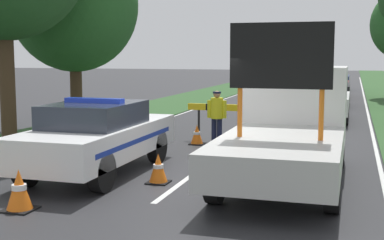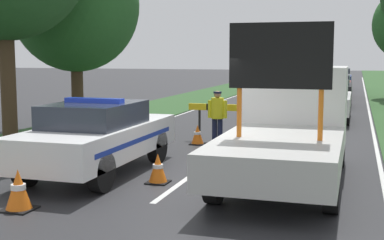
{
  "view_description": "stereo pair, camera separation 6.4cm",
  "coord_description": "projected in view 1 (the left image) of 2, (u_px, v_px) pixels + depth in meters",
  "views": [
    {
      "loc": [
        3.25,
        -10.21,
        2.57
      ],
      "look_at": [
        -0.21,
        1.23,
        1.1
      ],
      "focal_mm": 50.0,
      "sensor_mm": 36.0,
      "label": 1
    },
    {
      "loc": [
        3.31,
        -10.2,
        2.57
      ],
      "look_at": [
        -0.21,
        1.23,
        1.1
      ],
      "focal_mm": 50.0,
      "sensor_mm": 36.0,
      "label": 2
    }
  ],
  "objects": [
    {
      "name": "queued_car_van_white",
      "position": [
        324.0,
        99.0,
        20.9
      ],
      "size": [
        1.89,
        4.48,
        1.58
      ],
      "rotation": [
        0.0,
        0.0,
        3.14
      ],
      "color": "silver",
      "rests_on": "ground"
    },
    {
      "name": "queued_car_sedan_black",
      "position": [
        330.0,
        90.0,
        26.58
      ],
      "size": [
        1.9,
        3.98,
        1.59
      ],
      "rotation": [
        0.0,
        0.0,
        3.14
      ],
      "color": "black",
      "rests_on": "ground"
    },
    {
      "name": "traffic_cone_lane_edge",
      "position": [
        19.0,
        190.0,
        8.81
      ],
      "size": [
        0.5,
        0.5,
        0.69
      ],
      "color": "black",
      "rests_on": "ground"
    },
    {
      "name": "work_truck",
      "position": [
        290.0,
        124.0,
        11.25
      ],
      "size": [
        2.21,
        5.9,
        3.13
      ],
      "rotation": [
        0.0,
        0.0,
        3.09
      ],
      "color": "white",
      "rests_on": "ground"
    },
    {
      "name": "queued_car_wagon_maroon",
      "position": [
        334.0,
        85.0,
        32.2
      ],
      "size": [
        1.73,
        4.38,
        1.36
      ],
      "rotation": [
        0.0,
        0.0,
        3.14
      ],
      "color": "maroon",
      "rests_on": "ground"
    },
    {
      "name": "ground_plane",
      "position": [
        185.0,
        181.0,
        10.95
      ],
      "size": [
        160.0,
        160.0,
        0.0
      ],
      "primitive_type": "plane",
      "color": "#28282B"
    },
    {
      "name": "traffic_cone_near_police",
      "position": [
        95.0,
        139.0,
        14.35
      ],
      "size": [
        0.45,
        0.45,
        0.62
      ],
      "color": "black",
      "rests_on": "ground"
    },
    {
      "name": "road_barrier",
      "position": [
        242.0,
        111.0,
        15.71
      ],
      "size": [
        3.33,
        0.08,
        1.1
      ],
      "rotation": [
        0.0,
        0.0,
        0.12
      ],
      "color": "black",
      "rests_on": "ground"
    },
    {
      "name": "roadside_tree_mid_right",
      "position": [
        74.0,
        5.0,
        18.2
      ],
      "size": [
        4.38,
        4.38,
        6.57
      ],
      "color": "#42301E",
      "rests_on": "ground"
    },
    {
      "name": "lane_markings",
      "position": [
        291.0,
        102.0,
        29.19
      ],
      "size": [
        7.89,
        69.57,
        0.01
      ],
      "color": "silver",
      "rests_on": "ground"
    },
    {
      "name": "grass_verge_left",
      "position": [
        194.0,
        98.0,
        31.61
      ],
      "size": [
        3.59,
        120.0,
        0.03
      ],
      "color": "#2D5128",
      "rests_on": "ground"
    },
    {
      "name": "traffic_cone_centre_front",
      "position": [
        197.0,
        135.0,
        15.32
      ],
      "size": [
        0.41,
        0.41,
        0.57
      ],
      "color": "black",
      "rests_on": "ground"
    },
    {
      "name": "pedestrian_civilian",
      "position": [
        253.0,
        112.0,
        14.67
      ],
      "size": [
        0.61,
        0.39,
        1.7
      ],
      "rotation": [
        0.0,
        0.0,
        -0.13
      ],
      "color": "#191E38",
      "rests_on": "ground"
    },
    {
      "name": "police_car",
      "position": [
        98.0,
        136.0,
        11.51
      ],
      "size": [
        1.86,
        4.84,
        1.65
      ],
      "rotation": [
        0.0,
        0.0,
        0.09
      ],
      "color": "white",
      "rests_on": "ground"
    },
    {
      "name": "queued_car_hatch_blue",
      "position": [
        336.0,
        79.0,
        38.66
      ],
      "size": [
        1.83,
        3.94,
        1.59
      ],
      "rotation": [
        0.0,
        0.0,
        3.14
      ],
      "color": "navy",
      "rests_on": "ground"
    },
    {
      "name": "police_officer",
      "position": [
        217.0,
        113.0,
        15.07
      ],
      "size": [
        0.56,
        0.35,
        1.55
      ],
      "rotation": [
        0.0,
        0.0,
        2.92
      ],
      "color": "#191E38",
      "rests_on": "ground"
    },
    {
      "name": "traffic_cone_near_truck",
      "position": [
        158.0,
        169.0,
        10.7
      ],
      "size": [
        0.43,
        0.43,
        0.6
      ],
      "color": "black",
      "rests_on": "ground"
    }
  ]
}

